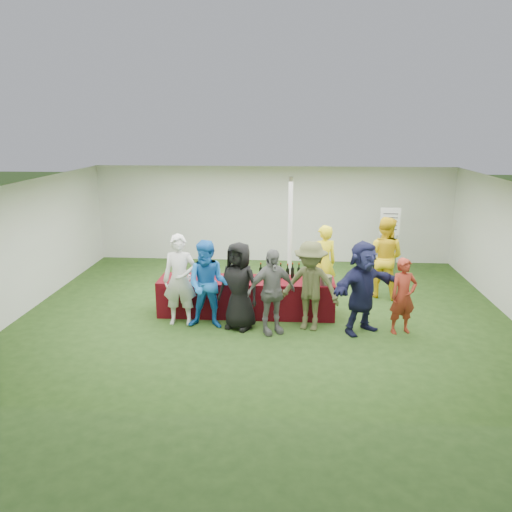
# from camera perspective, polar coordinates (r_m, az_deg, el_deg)

# --- Properties ---
(ground) EXTENTS (60.00, 60.00, 0.00)m
(ground) POSITION_cam_1_polar(r_m,az_deg,el_deg) (10.67, 1.06, -6.20)
(ground) COLOR #284719
(ground) RESTS_ON ground
(tent) EXTENTS (10.00, 10.00, 10.00)m
(tent) POSITION_cam_1_polar(r_m,az_deg,el_deg) (11.42, 3.90, 2.27)
(tent) COLOR white
(tent) RESTS_ON ground
(serving_table) EXTENTS (3.60, 0.80, 0.75)m
(serving_table) POSITION_cam_1_polar(r_m,az_deg,el_deg) (10.35, -1.11, -4.67)
(serving_table) COLOR #530A0D
(serving_table) RESTS_ON ground
(wine_bottles) EXTENTS (0.85, 0.14, 0.32)m
(wine_bottles) POSITION_cam_1_polar(r_m,az_deg,el_deg) (10.29, 2.83, -1.89)
(wine_bottles) COLOR black
(wine_bottles) RESTS_ON serving_table
(wine_glasses) EXTENTS (2.77, 0.14, 0.16)m
(wine_glasses) POSITION_cam_1_polar(r_m,az_deg,el_deg) (10.00, -4.24, -2.47)
(wine_glasses) COLOR silver
(wine_glasses) RESTS_ON serving_table
(water_bottle) EXTENTS (0.07, 0.07, 0.23)m
(water_bottle) POSITION_cam_1_polar(r_m,az_deg,el_deg) (10.27, -0.98, -2.00)
(water_bottle) COLOR silver
(water_bottle) RESTS_ON serving_table
(bar_towel) EXTENTS (0.25, 0.18, 0.03)m
(bar_towel) POSITION_cam_1_polar(r_m,az_deg,el_deg) (10.26, 7.53, -2.68)
(bar_towel) COLOR white
(bar_towel) RESTS_ON serving_table
(dump_bucket) EXTENTS (0.26, 0.26, 0.18)m
(dump_bucket) POSITION_cam_1_polar(r_m,az_deg,el_deg) (9.99, 7.95, -2.74)
(dump_bucket) COLOR slate
(dump_bucket) RESTS_ON serving_table
(wine_list_sign) EXTENTS (0.50, 0.03, 1.80)m
(wine_list_sign) POSITION_cam_1_polar(r_m,az_deg,el_deg) (13.06, 15.03, 3.25)
(wine_list_sign) COLOR slate
(wine_list_sign) RESTS_ON ground
(staff_pourer) EXTENTS (0.73, 0.60, 1.72)m
(staff_pourer) POSITION_cam_1_polar(r_m,az_deg,el_deg) (11.11, 7.69, -0.81)
(staff_pourer) COLOR yellow
(staff_pourer) RESTS_ON ground
(staff_back) EXTENTS (1.11, 1.01, 1.85)m
(staff_back) POSITION_cam_1_polar(r_m,az_deg,el_deg) (11.59, 14.39, -0.15)
(staff_back) COLOR yellow
(staff_back) RESTS_ON ground
(customer_0) EXTENTS (0.67, 0.44, 1.80)m
(customer_0) POSITION_cam_1_polar(r_m,az_deg,el_deg) (9.81, -8.69, -2.72)
(customer_0) COLOR silver
(customer_0) RESTS_ON ground
(customer_1) EXTENTS (0.87, 0.69, 1.73)m
(customer_1) POSITION_cam_1_polar(r_m,az_deg,el_deg) (9.57, -5.47, -3.29)
(customer_1) COLOR blue
(customer_1) RESTS_ON ground
(customer_2) EXTENTS (0.98, 0.82, 1.70)m
(customer_2) POSITION_cam_1_polar(r_m,az_deg,el_deg) (9.51, -1.97, -3.43)
(customer_2) COLOR black
(customer_2) RESTS_ON ground
(customer_3) EXTENTS (1.03, 0.79, 1.63)m
(customer_3) POSITION_cam_1_polar(r_m,az_deg,el_deg) (9.29, 1.76, -4.10)
(customer_3) COLOR slate
(customer_3) RESTS_ON ground
(customer_4) EXTENTS (1.25, 0.93, 1.73)m
(customer_4) POSITION_cam_1_polar(r_m,az_deg,el_deg) (9.50, 6.21, -3.43)
(customer_4) COLOR #454828
(customer_4) RESTS_ON ground
(customer_5) EXTENTS (1.63, 1.41, 1.77)m
(customer_5) POSITION_cam_1_polar(r_m,az_deg,el_deg) (9.51, 12.08, -3.54)
(customer_5) COLOR #191B40
(customer_5) RESTS_ON ground
(customer_6) EXTENTS (0.61, 0.49, 1.46)m
(customer_6) POSITION_cam_1_polar(r_m,az_deg,el_deg) (9.72, 16.47, -4.42)
(customer_6) COLOR maroon
(customer_6) RESTS_ON ground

